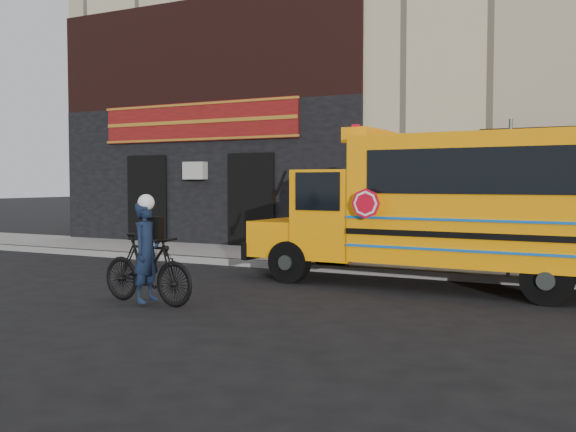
# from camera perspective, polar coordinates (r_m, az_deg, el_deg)

# --- Properties ---
(ground) EXTENTS (120.00, 120.00, 0.00)m
(ground) POSITION_cam_1_polar(r_m,az_deg,el_deg) (11.60, -2.82, -6.49)
(ground) COLOR black
(ground) RESTS_ON ground
(curb) EXTENTS (40.00, 0.20, 0.15)m
(curb) POSITION_cam_1_polar(r_m,az_deg,el_deg) (13.89, 2.49, -4.60)
(curb) COLOR gray
(curb) RESTS_ON ground
(sidewalk) EXTENTS (40.00, 3.00, 0.15)m
(sidewalk) POSITION_cam_1_polar(r_m,az_deg,el_deg) (15.26, 4.80, -3.92)
(sidewalk) COLOR gray
(sidewalk) RESTS_ON ground
(building) EXTENTS (20.00, 10.70, 12.00)m
(building) POSITION_cam_1_polar(r_m,az_deg,el_deg) (21.61, 11.26, 14.19)
(building) COLOR tan
(building) RESTS_ON sidewalk
(school_bus) EXTENTS (6.99, 2.51, 2.92)m
(school_bus) POSITION_cam_1_polar(r_m,az_deg,el_deg) (11.97, 14.30, 0.98)
(school_bus) COLOR black
(school_bus) RESTS_ON ground
(sign_pole) EXTENTS (0.13, 0.25, 3.09)m
(sign_pole) POSITION_cam_1_polar(r_m,az_deg,el_deg) (12.63, 19.10, 1.90)
(sign_pole) COLOR #3E4540
(sign_pole) RESTS_ON ground
(bicycle) EXTENTS (1.89, 0.69, 1.11)m
(bicycle) POSITION_cam_1_polar(r_m,az_deg,el_deg) (10.36, -12.42, -4.59)
(bicycle) COLOR black
(bicycle) RESTS_ON ground
(cyclist) EXTENTS (0.42, 0.60, 1.57)m
(cyclist) POSITION_cam_1_polar(r_m,az_deg,el_deg) (10.24, -12.45, -3.39)
(cyclist) COLOR black
(cyclist) RESTS_ON ground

